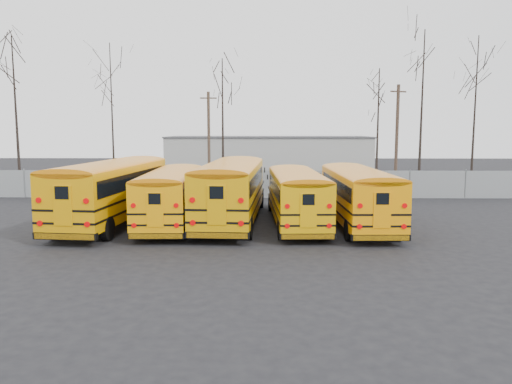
{
  "coord_description": "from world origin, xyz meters",
  "views": [
    {
      "loc": [
        1.47,
        -23.88,
        5.04
      ],
      "look_at": [
        1.05,
        2.9,
        1.6
      ],
      "focal_mm": 35.0,
      "sensor_mm": 36.0,
      "label": 1
    }
  ],
  "objects_px": {
    "bus_d": "(297,193)",
    "utility_pole_left": "(209,138)",
    "bus_b": "(172,192)",
    "bus_c": "(232,186)",
    "bus_e": "(358,192)",
    "bus_a": "(113,186)",
    "utility_pole_right": "(397,136)"
  },
  "relations": [
    {
      "from": "utility_pole_left",
      "to": "utility_pole_right",
      "type": "bearing_deg",
      "value": -13.36
    },
    {
      "from": "bus_c",
      "to": "utility_pole_right",
      "type": "xyz_separation_m",
      "value": [
        12.71,
        15.5,
        2.43
      ]
    },
    {
      "from": "utility_pole_left",
      "to": "utility_pole_right",
      "type": "xyz_separation_m",
      "value": [
        15.77,
        -1.62,
        0.23
      ]
    },
    {
      "from": "bus_e",
      "to": "utility_pole_left",
      "type": "xyz_separation_m",
      "value": [
        -9.59,
        17.78,
        2.39
      ]
    },
    {
      "from": "bus_b",
      "to": "bus_d",
      "type": "bearing_deg",
      "value": -1.77
    },
    {
      "from": "bus_d",
      "to": "bus_c",
      "type": "bearing_deg",
      "value": 168.04
    },
    {
      "from": "bus_b",
      "to": "bus_d",
      "type": "height_order",
      "value": "bus_b"
    },
    {
      "from": "utility_pole_right",
      "to": "bus_d",
      "type": "bearing_deg",
      "value": -143.25
    },
    {
      "from": "bus_c",
      "to": "utility_pole_left",
      "type": "bearing_deg",
      "value": 103.24
    },
    {
      "from": "bus_b",
      "to": "bus_c",
      "type": "bearing_deg",
      "value": 8.59
    },
    {
      "from": "bus_d",
      "to": "utility_pole_left",
      "type": "xyz_separation_m",
      "value": [
        -6.46,
        17.69,
        2.46
      ]
    },
    {
      "from": "bus_b",
      "to": "bus_c",
      "type": "height_order",
      "value": "bus_c"
    },
    {
      "from": "bus_c",
      "to": "bus_d",
      "type": "xyz_separation_m",
      "value": [
        3.4,
        -0.57,
        -0.26
      ]
    },
    {
      "from": "bus_b",
      "to": "utility_pole_left",
      "type": "relative_size",
      "value": 1.31
    },
    {
      "from": "bus_e",
      "to": "utility_pole_right",
      "type": "distance_m",
      "value": 17.5
    },
    {
      "from": "bus_b",
      "to": "utility_pole_right",
      "type": "height_order",
      "value": "utility_pole_right"
    },
    {
      "from": "bus_e",
      "to": "utility_pole_left",
      "type": "bearing_deg",
      "value": 116.84
    },
    {
      "from": "bus_b",
      "to": "utility_pole_left",
      "type": "distance_m",
      "value": 17.85
    },
    {
      "from": "bus_b",
      "to": "utility_pole_right",
      "type": "xyz_separation_m",
      "value": [
        15.79,
        16.06,
        2.67
      ]
    },
    {
      "from": "bus_a",
      "to": "utility_pole_right",
      "type": "height_order",
      "value": "utility_pole_right"
    },
    {
      "from": "bus_c",
      "to": "utility_pole_left",
      "type": "relative_size",
      "value": 1.5
    },
    {
      "from": "bus_b",
      "to": "bus_d",
      "type": "relative_size",
      "value": 1.01
    },
    {
      "from": "bus_a",
      "to": "utility_pole_right",
      "type": "distance_m",
      "value": 24.76
    },
    {
      "from": "bus_b",
      "to": "utility_pole_right",
      "type": "bearing_deg",
      "value": 43.78
    },
    {
      "from": "utility_pole_left",
      "to": "bus_c",
      "type": "bearing_deg",
      "value": -87.36
    },
    {
      "from": "bus_e",
      "to": "utility_pole_left",
      "type": "distance_m",
      "value": 20.35
    },
    {
      "from": "bus_d",
      "to": "bus_e",
      "type": "relative_size",
      "value": 0.96
    },
    {
      "from": "bus_a",
      "to": "bus_b",
      "type": "bearing_deg",
      "value": 0.75
    },
    {
      "from": "bus_d",
      "to": "utility_pole_right",
      "type": "distance_m",
      "value": 18.76
    },
    {
      "from": "bus_a",
      "to": "bus_e",
      "type": "distance_m",
      "value": 12.74
    },
    {
      "from": "bus_d",
      "to": "bus_e",
      "type": "distance_m",
      "value": 3.14
    },
    {
      "from": "utility_pole_left",
      "to": "utility_pole_right",
      "type": "relative_size",
      "value": 0.95
    }
  ]
}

